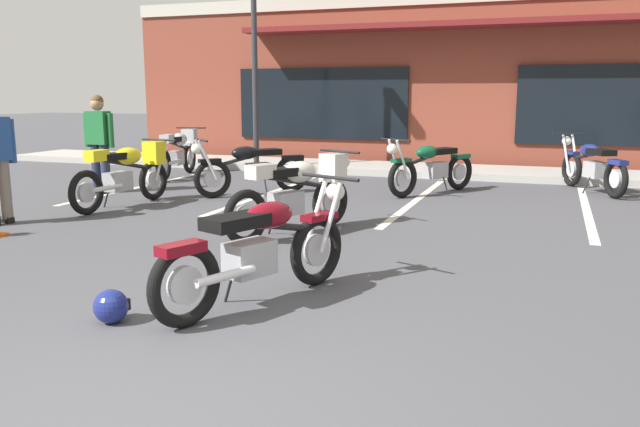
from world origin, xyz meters
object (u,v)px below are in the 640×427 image
at_px(motorcycle_green_cafe_racer, 592,166).
at_px(motorcycle_orange_scrambler, 297,191).
at_px(motorcycle_red_sportbike, 252,168).
at_px(motorcycle_silver_naked, 431,167).
at_px(motorcycle_foreground_classic, 259,248).
at_px(motorcycle_black_cruiser, 179,151).
at_px(motorcycle_blue_standard, 127,171).
at_px(helmet_on_pavement, 111,306).
at_px(person_in_shorts_foreground, 99,138).
at_px(parking_lot_lamp_post, 252,23).

height_order(motorcycle_green_cafe_racer, motorcycle_orange_scrambler, same).
xyz_separation_m(motorcycle_red_sportbike, motorcycle_silver_naked, (2.82, 1.17, 0.00)).
height_order(motorcycle_foreground_classic, motorcycle_black_cruiser, same).
bearing_deg(motorcycle_foreground_classic, motorcycle_orange_scrambler, 105.16).
distance_m(motorcycle_red_sportbike, motorcycle_silver_naked, 3.06).
distance_m(motorcycle_silver_naked, motorcycle_green_cafe_racer, 2.85).
bearing_deg(motorcycle_orange_scrambler, motorcycle_green_cafe_racer, 53.95).
xyz_separation_m(motorcycle_red_sportbike, motorcycle_blue_standard, (-1.33, -1.61, 0.07)).
relative_size(motorcycle_black_cruiser, helmet_on_pavement, 8.04).
xyz_separation_m(motorcycle_silver_naked, motorcycle_green_cafe_racer, (2.60, 1.16, 0.00)).
height_order(motorcycle_orange_scrambler, helmet_on_pavement, motorcycle_orange_scrambler).
xyz_separation_m(motorcycle_silver_naked, helmet_on_pavement, (-1.11, -7.15, -0.33)).
bearing_deg(motorcycle_green_cafe_racer, motorcycle_orange_scrambler, -126.05).
distance_m(motorcycle_silver_naked, person_in_shorts_foreground, 5.71).
bearing_deg(motorcycle_blue_standard, motorcycle_foreground_classic, -42.50).
bearing_deg(motorcycle_black_cruiser, motorcycle_green_cafe_racer, 4.10).
xyz_separation_m(motorcycle_black_cruiser, motorcycle_green_cafe_racer, (7.94, 0.57, -0.07)).
relative_size(motorcycle_silver_naked, motorcycle_green_cafe_racer, 0.96).
bearing_deg(motorcycle_black_cruiser, helmet_on_pavement, -61.36).
relative_size(motorcycle_silver_naked, motorcycle_orange_scrambler, 0.93).
bearing_deg(motorcycle_orange_scrambler, person_in_shorts_foreground, 156.57).
xyz_separation_m(motorcycle_orange_scrambler, helmet_on_pavement, (-0.15, -3.41, -0.40)).
distance_m(motorcycle_foreground_classic, motorcycle_orange_scrambler, 2.70).
distance_m(motorcycle_blue_standard, motorcycle_green_cafe_racer, 7.82).
distance_m(person_in_shorts_foreground, helmet_on_pavement, 6.87).
bearing_deg(helmet_on_pavement, person_in_shorts_foreground, 128.74).
xyz_separation_m(motorcycle_foreground_classic, motorcycle_blue_standard, (-3.89, 3.57, 0.07)).
bearing_deg(motorcycle_black_cruiser, motorcycle_foreground_classic, -53.78).
bearing_deg(person_in_shorts_foreground, motorcycle_black_cruiser, 88.97).
bearing_deg(motorcycle_blue_standard, motorcycle_orange_scrambler, -16.82).
relative_size(motorcycle_orange_scrambler, parking_lot_lamp_post, 0.42).
relative_size(motorcycle_silver_naked, motorcycle_blue_standard, 0.88).
bearing_deg(motorcycle_green_cafe_racer, motorcycle_silver_naked, -156.01).
height_order(motorcycle_black_cruiser, motorcycle_green_cafe_racer, same).
bearing_deg(motorcycle_green_cafe_racer, person_in_shorts_foreground, -159.49).
relative_size(motorcycle_red_sportbike, motorcycle_green_cafe_racer, 0.88).
xyz_separation_m(motorcycle_foreground_classic, motorcycle_red_sportbike, (-2.56, 5.17, 0.00)).
height_order(motorcycle_orange_scrambler, parking_lot_lamp_post, parking_lot_lamp_post).
bearing_deg(motorcycle_silver_naked, motorcycle_foreground_classic, -92.37).
bearing_deg(parking_lot_lamp_post, motorcycle_red_sportbike, -65.11).
bearing_deg(motorcycle_silver_naked, motorcycle_green_cafe_racer, 23.99).
xyz_separation_m(motorcycle_black_cruiser, motorcycle_blue_standard, (1.19, -3.37, 0.00)).
xyz_separation_m(helmet_on_pavement, parking_lot_lamp_post, (-2.99, 8.75, 2.99)).
xyz_separation_m(motorcycle_blue_standard, parking_lot_lamp_post, (0.05, 4.38, 2.60)).
height_order(motorcycle_black_cruiser, person_in_shorts_foreground, person_in_shorts_foreground).
xyz_separation_m(motorcycle_foreground_classic, person_in_shorts_foreground, (-5.12, 4.52, 0.49)).
height_order(motorcycle_black_cruiser, motorcycle_silver_naked, same).
distance_m(person_in_shorts_foreground, parking_lot_lamp_post, 4.25).
height_order(motorcycle_silver_naked, motorcycle_green_cafe_racer, same).
bearing_deg(parking_lot_lamp_post, motorcycle_orange_scrambler, -59.55).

